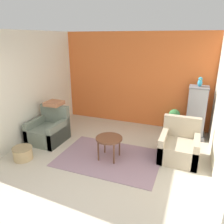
% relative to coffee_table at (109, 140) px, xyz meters
% --- Properties ---
extents(ground_plane, '(20.00, 20.00, 0.00)m').
position_rel_coffee_table_xyz_m(ground_plane, '(-0.08, -1.45, -0.44)').
color(ground_plane, beige).
rests_on(ground_plane, ground).
extents(wall_back_accent, '(4.45, 0.06, 2.69)m').
position_rel_coffee_table_xyz_m(wall_back_accent, '(-0.08, 2.27, 0.90)').
color(wall_back_accent, orange).
rests_on(wall_back_accent, ground_plane).
extents(wall_left, '(0.06, 3.69, 2.69)m').
position_rel_coffee_table_xyz_m(wall_left, '(-2.28, 0.39, 0.90)').
color(wall_left, beige).
rests_on(wall_left, ground_plane).
extents(wall_right, '(0.06, 3.69, 2.69)m').
position_rel_coffee_table_xyz_m(wall_right, '(2.11, 0.39, 0.90)').
color(wall_right, beige).
rests_on(wall_right, ground_plane).
extents(area_rug, '(2.19, 1.51, 0.01)m').
position_rel_coffee_table_xyz_m(area_rug, '(-0.00, 0.00, -0.44)').
color(area_rug, gray).
rests_on(area_rug, ground_plane).
extents(coffee_table, '(0.57, 0.57, 0.50)m').
position_rel_coffee_table_xyz_m(coffee_table, '(0.00, 0.00, 0.00)').
color(coffee_table, brown).
rests_on(coffee_table, ground_plane).
extents(armchair_left, '(0.80, 0.85, 0.87)m').
position_rel_coffee_table_xyz_m(armchair_left, '(-1.75, 0.26, -0.17)').
color(armchair_left, slate).
rests_on(armchair_left, ground_plane).
extents(armchair_right, '(0.80, 0.85, 0.87)m').
position_rel_coffee_table_xyz_m(armchair_right, '(1.41, 0.56, -0.17)').
color(armchair_right, tan).
rests_on(armchair_right, ground_plane).
extents(birdcage, '(0.55, 0.55, 1.36)m').
position_rel_coffee_table_xyz_m(birdcage, '(1.69, 1.85, 0.22)').
color(birdcage, slate).
rests_on(birdcage, ground_plane).
extents(parrot, '(0.11, 0.21, 0.25)m').
position_rel_coffee_table_xyz_m(parrot, '(1.69, 1.86, 1.03)').
color(parrot, teal).
rests_on(parrot, birdcage).
extents(potted_plant, '(0.33, 0.30, 0.68)m').
position_rel_coffee_table_xyz_m(potted_plant, '(1.15, 1.91, 0.00)').
color(potted_plant, '#66605B').
rests_on(potted_plant, ground_plane).
extents(wicker_basket, '(0.42, 0.42, 0.28)m').
position_rel_coffee_table_xyz_m(wicker_basket, '(-1.73, -0.71, -0.29)').
color(wicker_basket, tan).
rests_on(wicker_basket, ground_plane).
extents(throw_pillow, '(0.41, 0.41, 0.10)m').
position_rel_coffee_table_xyz_m(throw_pillow, '(-1.75, 0.57, 0.47)').
color(throw_pillow, '#B2704C').
rests_on(throw_pillow, armchair_left).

